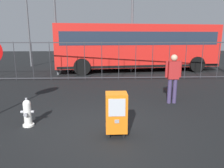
{
  "coord_description": "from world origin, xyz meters",
  "views": [
    {
      "loc": [
        0.02,
        -4.77,
        2.23
      ],
      "look_at": [
        0.3,
        1.2,
        0.9
      ],
      "focal_mm": 33.86,
      "sensor_mm": 36.0,
      "label": 1
    }
  ],
  "objects": [
    {
      "name": "bus_near",
      "position": [
        2.34,
        9.38,
        1.71
      ],
      "size": [
        10.71,
        3.67,
        3.0
      ],
      "rotation": [
        0.0,
        0.0,
        0.11
      ],
      "color": "red",
      "rests_on": "ground_plane"
    },
    {
      "name": "fence_barrier",
      "position": [
        -0.0,
        6.38,
        1.02
      ],
      "size": [
        18.03,
        0.04,
        2.0
      ],
      "color": "#2D2D33",
      "rests_on": "ground_plane"
    },
    {
      "name": "pedestrian",
      "position": [
        2.4,
        2.13,
        0.95
      ],
      "size": [
        0.55,
        0.22,
        1.67
      ],
      "color": "#382D51",
      "rests_on": "ground_plane"
    },
    {
      "name": "street_light_near_left",
      "position": [
        -5.5,
        11.87,
        4.37
      ],
      "size": [
        0.32,
        0.32,
        7.6
      ],
      "color": "#4C4F54",
      "rests_on": "ground_plane"
    },
    {
      "name": "newspaper_box_primary",
      "position": [
        0.33,
        -0.26,
        0.57
      ],
      "size": [
        0.48,
        0.42,
        1.02
      ],
      "color": "black",
      "rests_on": "ground_plane"
    },
    {
      "name": "bus_far",
      "position": [
        4.45,
        14.15,
        1.71
      ],
      "size": [
        10.69,
        3.57,
        3.0
      ],
      "rotation": [
        0.0,
        0.0,
        0.1
      ],
      "color": "beige",
      "rests_on": "ground_plane"
    },
    {
      "name": "ground_plane",
      "position": [
        0.0,
        0.0,
        0.0
      ],
      "size": [
        60.0,
        60.0,
        0.0
      ],
      "primitive_type": "plane",
      "color": "black"
    },
    {
      "name": "fire_hydrant",
      "position": [
        -1.89,
        0.39,
        0.35
      ],
      "size": [
        0.33,
        0.31,
        0.75
      ],
      "color": "silver",
      "rests_on": "ground_plane"
    }
  ]
}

